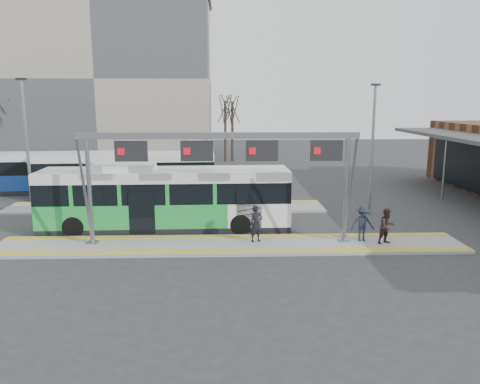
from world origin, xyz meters
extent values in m
plane|color=#2D2D30|center=(0.00, 0.00, 0.00)|extent=(120.00, 120.00, 0.00)
cube|color=gray|center=(0.00, 0.00, 0.07)|extent=(22.00, 3.00, 0.15)
cube|color=gray|center=(-4.00, 8.00, 0.07)|extent=(20.00, 3.00, 0.15)
cube|color=yellow|center=(0.00, 1.15, 0.16)|extent=(22.00, 0.35, 0.02)
cube|color=yellow|center=(0.00, -1.15, 0.16)|extent=(22.00, 0.35, 0.02)
cube|color=yellow|center=(-4.00, 9.15, 0.16)|extent=(20.00, 0.35, 0.02)
cylinder|color=slate|center=(-6.50, 0.30, 2.67)|extent=(0.20, 0.20, 5.05)
cube|color=slate|center=(-6.50, 0.30, 0.18)|extent=(0.50, 0.50, 0.06)
cylinder|color=slate|center=(-6.50, -0.40, 2.67)|extent=(0.12, 1.46, 4.90)
cylinder|color=slate|center=(5.50, 0.30, 2.67)|extent=(0.20, 0.20, 5.05)
cube|color=slate|center=(5.50, 0.30, 0.18)|extent=(0.50, 0.50, 0.06)
cylinder|color=slate|center=(5.50, -0.40, 2.67)|extent=(0.12, 1.46, 4.90)
cube|color=slate|center=(-0.50, 0.30, 5.20)|extent=(13.00, 0.25, 0.30)
cube|color=black|center=(-4.50, 0.30, 4.50)|extent=(1.50, 0.12, 0.95)
cube|color=red|center=(-4.95, 0.23, 4.50)|extent=(0.32, 0.02, 0.32)
cube|color=black|center=(-1.50, 0.30, 4.50)|extent=(1.50, 0.12, 0.95)
cube|color=red|center=(-1.95, 0.23, 4.50)|extent=(0.32, 0.02, 0.32)
cube|color=black|center=(1.50, 0.30, 4.50)|extent=(1.50, 0.12, 0.95)
cube|color=red|center=(1.05, 0.23, 4.50)|extent=(0.32, 0.02, 0.32)
cube|color=black|center=(4.50, 0.30, 4.50)|extent=(1.50, 0.12, 0.95)
cube|color=red|center=(4.05, 0.23, 4.50)|extent=(0.32, 0.02, 0.32)
cylinder|color=slate|center=(14.80, 10.00, 2.15)|extent=(0.14, 0.14, 4.30)
cube|color=#A29887|center=(-14.00, 36.00, 9.00)|extent=(24.00, 12.00, 18.00)
cube|color=black|center=(-3.34, 3.12, 0.19)|extent=(13.00, 3.05, 0.38)
cube|color=green|center=(-3.34, 3.12, 1.00)|extent=(13.00, 3.05, 1.24)
cube|color=black|center=(-3.34, 3.12, 2.16)|extent=(13.00, 2.97, 1.08)
cube|color=white|center=(-3.34, 3.12, 2.96)|extent=(13.00, 3.05, 0.54)
cube|color=orange|center=(3.11, 3.27, 2.86)|extent=(0.10, 1.92, 0.30)
cube|color=white|center=(-5.50, 3.07, 3.40)|extent=(3.28, 2.00, 0.32)
cylinder|color=black|center=(-7.84, 1.79, 0.54)|extent=(1.09, 0.35, 1.08)
cylinder|color=black|center=(-7.90, 4.24, 0.54)|extent=(1.09, 0.35, 1.08)
cylinder|color=black|center=(0.56, 1.99, 0.54)|extent=(1.09, 0.35, 1.08)
cylinder|color=black|center=(0.51, 4.44, 0.54)|extent=(1.09, 0.35, 1.08)
cube|color=black|center=(-7.24, 11.82, 0.18)|extent=(12.61, 3.24, 0.36)
cube|color=green|center=(-7.24, 11.82, 0.96)|extent=(12.61, 3.24, 1.20)
cube|color=black|center=(-7.24, 11.82, 2.08)|extent=(12.60, 3.16, 1.04)
cube|color=white|center=(-7.24, 11.82, 2.86)|extent=(12.61, 3.24, 0.52)
cylinder|color=black|center=(-11.55, 10.44, 0.52)|extent=(1.05, 0.36, 1.04)
cylinder|color=black|center=(-11.66, 12.79, 0.52)|extent=(1.05, 0.36, 1.04)
cylinder|color=black|center=(-3.44, 10.82, 0.52)|extent=(1.05, 0.36, 1.04)
cylinder|color=black|center=(-3.55, 13.17, 0.52)|extent=(1.05, 0.36, 1.04)
cube|color=black|center=(-12.60, 13.69, 0.17)|extent=(11.47, 3.27, 0.34)
cube|color=#193A98|center=(-12.60, 13.69, 0.91)|extent=(11.47, 3.27, 1.13)
cube|color=black|center=(-12.60, 13.69, 1.97)|extent=(11.46, 3.19, 0.98)
cube|color=white|center=(-12.60, 13.69, 2.71)|extent=(11.47, 3.27, 0.49)
cylinder|color=black|center=(-16.63, 14.53, 0.49)|extent=(1.00, 0.36, 0.98)
cylinder|color=black|center=(-9.13, 12.82, 0.49)|extent=(1.00, 0.36, 0.98)
cylinder|color=black|center=(-9.28, 15.03, 0.49)|extent=(1.00, 0.36, 0.98)
imported|color=black|center=(1.26, 0.27, 1.04)|extent=(0.76, 0.66, 1.77)
imported|color=black|center=(7.37, -0.23, 1.00)|extent=(1.01, 0.91, 1.69)
imported|color=#1E2436|center=(6.35, 0.24, 1.00)|extent=(1.11, 0.64, 1.71)
cylinder|color=#382B21|center=(-0.13, 31.01, 3.36)|extent=(0.28, 0.28, 6.71)
cylinder|color=#382B21|center=(0.66, 31.43, 3.30)|extent=(0.28, 0.28, 6.60)
cylinder|color=#382B21|center=(-23.75, 30.35, 3.09)|extent=(0.28, 0.28, 6.19)
cylinder|color=slate|center=(-10.67, 3.91, 3.93)|extent=(0.16, 0.16, 7.86)
cube|color=black|center=(-10.67, 3.91, 7.86)|extent=(0.50, 0.25, 0.12)
cylinder|color=slate|center=(8.47, 6.04, 3.83)|extent=(0.16, 0.16, 7.66)
cube|color=black|center=(8.47, 6.04, 7.66)|extent=(0.50, 0.25, 0.12)
camera|label=1|loc=(-0.22, -21.17, 6.83)|focal=35.00mm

